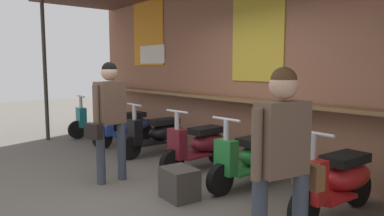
{
  "coord_description": "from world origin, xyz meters",
  "views": [
    {
      "loc": [
        3.63,
        -2.49,
        1.59
      ],
      "look_at": [
        -0.99,
        1.29,
        0.91
      ],
      "focal_mm": 33.26,
      "sensor_mm": 36.0,
      "label": 1
    }
  ],
  "objects_px": {
    "scooter_blue": "(127,126)",
    "scooter_green": "(251,157)",
    "merchandise_crate": "(179,183)",
    "shopper_browsing": "(283,152)",
    "scooter_maroon": "(201,144)",
    "scooter_black": "(158,134)",
    "scooter_teal": "(102,119)",
    "shopper_with_handbag": "(109,110)",
    "scooter_red": "(338,180)"
  },
  "relations": [
    {
      "from": "scooter_black",
      "to": "shopper_with_handbag",
      "type": "relative_size",
      "value": 0.84
    },
    {
      "from": "scooter_blue",
      "to": "scooter_green",
      "type": "height_order",
      "value": "same"
    },
    {
      "from": "scooter_black",
      "to": "scooter_maroon",
      "type": "height_order",
      "value": "same"
    },
    {
      "from": "scooter_green",
      "to": "scooter_red",
      "type": "xyz_separation_m",
      "value": [
        1.24,
        -0.0,
        0.0
      ]
    },
    {
      "from": "scooter_maroon",
      "to": "shopper_browsing",
      "type": "bearing_deg",
      "value": 58.14
    },
    {
      "from": "scooter_red",
      "to": "scooter_maroon",
      "type": "bearing_deg",
      "value": -86.79
    },
    {
      "from": "scooter_teal",
      "to": "scooter_blue",
      "type": "relative_size",
      "value": 1.0
    },
    {
      "from": "scooter_blue",
      "to": "scooter_green",
      "type": "relative_size",
      "value": 1.0
    },
    {
      "from": "scooter_teal",
      "to": "merchandise_crate",
      "type": "relative_size",
      "value": 3.22
    },
    {
      "from": "scooter_black",
      "to": "shopper_browsing",
      "type": "relative_size",
      "value": 0.88
    },
    {
      "from": "scooter_maroon",
      "to": "scooter_red",
      "type": "relative_size",
      "value": 1.0
    },
    {
      "from": "scooter_maroon",
      "to": "scooter_red",
      "type": "height_order",
      "value": "same"
    },
    {
      "from": "scooter_blue",
      "to": "merchandise_crate",
      "type": "relative_size",
      "value": 3.22
    },
    {
      "from": "scooter_red",
      "to": "scooter_blue",
      "type": "bearing_deg",
      "value": -86.79
    },
    {
      "from": "scooter_teal",
      "to": "merchandise_crate",
      "type": "height_order",
      "value": "scooter_teal"
    },
    {
      "from": "scooter_black",
      "to": "scooter_teal",
      "type": "bearing_deg",
      "value": -88.31
    },
    {
      "from": "shopper_with_handbag",
      "to": "merchandise_crate",
      "type": "relative_size",
      "value": 3.82
    },
    {
      "from": "merchandise_crate",
      "to": "scooter_maroon",
      "type": "bearing_deg",
      "value": 128.21
    },
    {
      "from": "shopper_with_handbag",
      "to": "merchandise_crate",
      "type": "xyz_separation_m",
      "value": [
        1.11,
        0.35,
        -0.82
      ]
    },
    {
      "from": "scooter_green",
      "to": "merchandise_crate",
      "type": "distance_m",
      "value": 1.08
    },
    {
      "from": "scooter_green",
      "to": "shopper_browsing",
      "type": "relative_size",
      "value": 0.88
    },
    {
      "from": "shopper_browsing",
      "to": "merchandise_crate",
      "type": "bearing_deg",
      "value": -0.04
    },
    {
      "from": "shopper_browsing",
      "to": "merchandise_crate",
      "type": "distance_m",
      "value": 1.93
    },
    {
      "from": "scooter_black",
      "to": "merchandise_crate",
      "type": "relative_size",
      "value": 3.22
    },
    {
      "from": "scooter_teal",
      "to": "scooter_maroon",
      "type": "xyz_separation_m",
      "value": [
        3.53,
        0.0,
        0.0
      ]
    },
    {
      "from": "scooter_black",
      "to": "scooter_red",
      "type": "bearing_deg",
      "value": 91.69
    },
    {
      "from": "scooter_blue",
      "to": "scooter_teal",
      "type": "bearing_deg",
      "value": -94.54
    },
    {
      "from": "scooter_green",
      "to": "scooter_red",
      "type": "distance_m",
      "value": 1.24
    },
    {
      "from": "scooter_teal",
      "to": "merchandise_crate",
      "type": "xyz_separation_m",
      "value": [
        4.35,
        -1.04,
        -0.2
      ]
    },
    {
      "from": "scooter_blue",
      "to": "shopper_browsing",
      "type": "height_order",
      "value": "shopper_browsing"
    },
    {
      "from": "scooter_black",
      "to": "shopper_browsing",
      "type": "height_order",
      "value": "shopper_browsing"
    },
    {
      "from": "scooter_maroon",
      "to": "merchandise_crate",
      "type": "height_order",
      "value": "scooter_maroon"
    },
    {
      "from": "shopper_with_handbag",
      "to": "scooter_black",
      "type": "bearing_deg",
      "value": 107.54
    },
    {
      "from": "scooter_teal",
      "to": "scooter_black",
      "type": "distance_m",
      "value": 2.35
    },
    {
      "from": "scooter_blue",
      "to": "scooter_red",
      "type": "bearing_deg",
      "value": 85.47
    },
    {
      "from": "scooter_black",
      "to": "scooter_blue",
      "type": "bearing_deg",
      "value": -88.31
    },
    {
      "from": "shopper_browsing",
      "to": "merchandise_crate",
      "type": "relative_size",
      "value": 3.66
    },
    {
      "from": "scooter_red",
      "to": "merchandise_crate",
      "type": "height_order",
      "value": "scooter_red"
    },
    {
      "from": "scooter_black",
      "to": "merchandise_crate",
      "type": "height_order",
      "value": "scooter_black"
    },
    {
      "from": "scooter_teal",
      "to": "scooter_maroon",
      "type": "relative_size",
      "value": 1.0
    },
    {
      "from": "scooter_blue",
      "to": "shopper_browsing",
      "type": "xyz_separation_m",
      "value": [
        4.89,
        -1.38,
        0.57
      ]
    },
    {
      "from": "scooter_teal",
      "to": "scooter_red",
      "type": "xyz_separation_m",
      "value": [
        5.81,
        0.0,
        0.0
      ]
    },
    {
      "from": "shopper_browsing",
      "to": "scooter_green",
      "type": "bearing_deg",
      "value": -31.24
    },
    {
      "from": "scooter_green",
      "to": "shopper_browsing",
      "type": "xyz_separation_m",
      "value": [
        1.52,
        -1.38,
        0.57
      ]
    },
    {
      "from": "scooter_blue",
      "to": "scooter_maroon",
      "type": "bearing_deg",
      "value": 85.47
    },
    {
      "from": "scooter_black",
      "to": "scooter_red",
      "type": "distance_m",
      "value": 3.46
    },
    {
      "from": "scooter_blue",
      "to": "scooter_green",
      "type": "distance_m",
      "value": 3.37
    },
    {
      "from": "shopper_browsing",
      "to": "scooter_black",
      "type": "bearing_deg",
      "value": -9.27
    },
    {
      "from": "scooter_teal",
      "to": "scooter_green",
      "type": "bearing_deg",
      "value": 93.85
    },
    {
      "from": "scooter_teal",
      "to": "scooter_black",
      "type": "xyz_separation_m",
      "value": [
        2.35,
        0.0,
        0.0
      ]
    }
  ]
}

